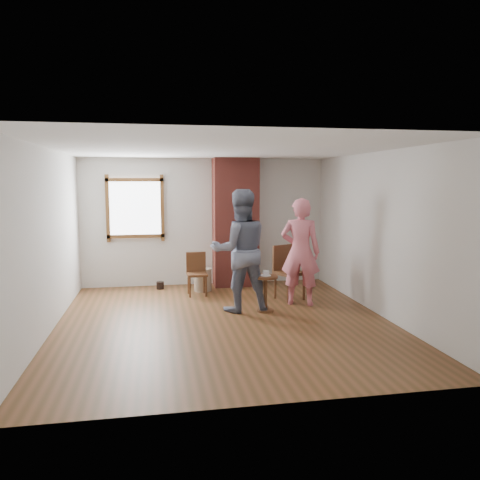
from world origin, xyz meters
The scene contains 12 objects.
ground centered at (0.00, 0.00, 0.00)m, with size 5.50×5.50×0.00m, color brown.
room_shell centered at (-0.06, 0.61, 1.81)m, with size 5.04×5.52×2.62m.
brick_chimney centered at (0.60, 2.50, 1.30)m, with size 0.90×0.50×2.60m, color #A04238.
stoneware_crock centered at (-0.12, 2.11, 0.22)m, with size 0.35×0.35×0.45m, color tan.
dark_pot centered at (-0.94, 2.40, 0.07)m, with size 0.15×0.15×0.15m, color black.
dining_chair_left centered at (-0.26, 1.82, 0.45)m, with size 0.38×0.38×0.80m.
dining_chair_right centered at (1.33, 1.23, 0.55)m, with size 0.60×0.60×0.97m.
side_table centered at (0.74, 0.43, 0.40)m, with size 0.40×0.40×0.60m.
cake_plate centered at (0.74, 0.43, 0.60)m, with size 0.18×0.18×0.01m, color white.
cake_slice centered at (0.75, 0.43, 0.64)m, with size 0.08×0.07×0.06m, color silver.
man centered at (0.35, 0.58, 1.00)m, with size 0.97×0.76×2.01m, color #121933.
person_pink centered at (1.44, 0.77, 0.93)m, with size 0.68×0.44×1.85m, color #E07080.
Camera 1 is at (-1.01, -6.87, 2.11)m, focal length 35.00 mm.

